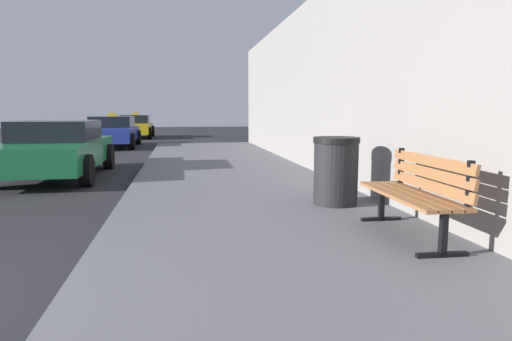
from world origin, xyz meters
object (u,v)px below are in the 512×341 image
at_px(bench, 417,189).
at_px(car_yellow, 135,126).
at_px(car_green, 56,149).
at_px(trash_bin, 336,171).
at_px(car_blue, 112,131).

xyz_separation_m(bench, car_yellow, (-4.95, 21.25, -0.02)).
distance_m(car_green, car_yellow, 15.02).
xyz_separation_m(bench, car_green, (-5.24, 6.23, -0.01)).
xyz_separation_m(trash_bin, car_yellow, (-4.67, 19.54, 0.01)).
xyz_separation_m(bench, trash_bin, (-0.28, 1.71, -0.02)).
height_order(bench, car_yellow, car_yellow).
relative_size(trash_bin, car_blue, 0.23).
height_order(trash_bin, car_blue, car_blue).
height_order(trash_bin, car_green, car_green).
bearing_deg(car_green, bench, 130.06).
relative_size(bench, car_green, 0.38).
xyz_separation_m(car_blue, car_yellow, (0.32, 6.43, -0.00)).
bearing_deg(car_green, car_yellow, -91.10).
bearing_deg(bench, trash_bin, 101.70).
bearing_deg(car_yellow, car_green, 88.90).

